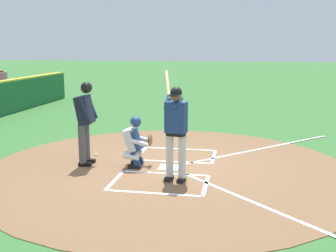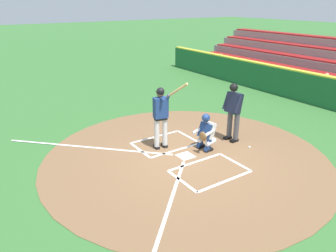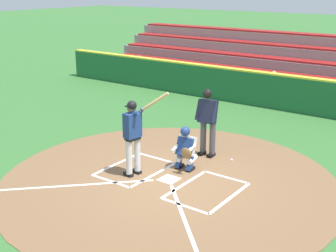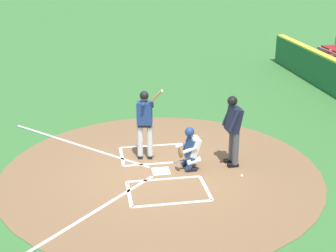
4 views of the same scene
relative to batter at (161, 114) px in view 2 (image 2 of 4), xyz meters
name	(u,v)px [view 2 (image 2 of 4)]	position (x,y,z in m)	size (l,w,h in m)	color
ground_plane	(186,156)	(-0.84, -0.28, -1.10)	(120.00, 120.00, 0.00)	#387033
dirt_circle	(186,156)	(-0.84, -0.28, -1.09)	(8.00, 8.00, 0.01)	brown
home_plate_and_chalk	(160,164)	(-0.84, 0.60, -1.08)	(7.93, 4.91, 0.01)	white
batter	(161,114)	(0.00, 0.00, 0.00)	(1.02, 0.59, 2.13)	silver
catcher	(206,131)	(-0.81, -1.03, -0.51)	(0.61, 0.61, 1.13)	black
plate_umpire	(233,108)	(-0.75, -2.14, -0.02)	(0.59, 0.43, 1.86)	#4C4C51
baseball	(249,147)	(-1.48, -2.19, -1.06)	(0.07, 0.07, 0.07)	white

